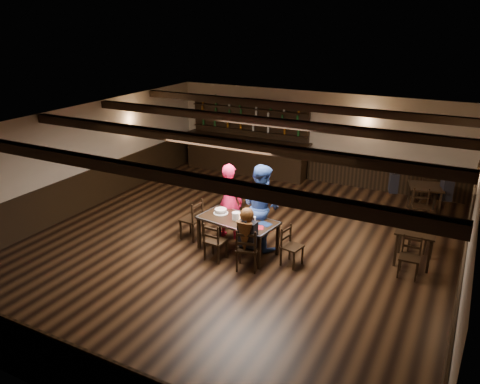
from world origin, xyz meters
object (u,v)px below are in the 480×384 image
at_px(chair_near_left, 213,239).
at_px(chair_near_right, 247,247).
at_px(dining_table, 238,223).
at_px(bar_counter, 246,150).
at_px(man_blue, 261,206).
at_px(cake, 221,211).
at_px(woman_pink, 229,201).

relative_size(chair_near_left, chair_near_right, 0.93).
xyz_separation_m(dining_table, bar_counter, (-2.30, 4.96, 0.05)).
distance_m(dining_table, chair_near_left, 0.66).
bearing_deg(bar_counter, man_blue, -59.70).
relative_size(dining_table, cake, 5.46).
xyz_separation_m(chair_near_right, man_blue, (-0.21, 1.11, 0.41)).
bearing_deg(dining_table, man_blue, 56.51).
relative_size(dining_table, chair_near_right, 1.95).
bearing_deg(woman_pink, chair_near_right, 127.22).
bearing_deg(woman_pink, dining_table, 128.60).
bearing_deg(chair_near_left, bar_counter, 110.25).
xyz_separation_m(chair_near_right, bar_counter, (-2.83, 5.58, 0.20)).
relative_size(chair_near_right, cake, 2.80).
xyz_separation_m(dining_table, woman_pink, (-0.52, 0.56, 0.19)).
xyz_separation_m(woman_pink, cake, (0.03, -0.44, -0.08)).
xyz_separation_m(man_blue, bar_counter, (-2.62, 4.48, -0.21)).
bearing_deg(cake, bar_counter, 110.60).
bearing_deg(cake, woman_pink, 94.53).
relative_size(woman_pink, cake, 5.40).
distance_m(dining_table, chair_near_right, 0.84).
bearing_deg(cake, dining_table, -14.05).
height_order(man_blue, bar_counter, bar_counter).
height_order(chair_near_left, bar_counter, bar_counter).
xyz_separation_m(chair_near_right, cake, (-1.01, 0.75, 0.27)).
bearing_deg(woman_pink, cake, 90.33).
distance_m(man_blue, cake, 0.89).
xyz_separation_m(dining_table, chair_near_left, (-0.25, -0.59, -0.19)).
xyz_separation_m(man_blue, cake, (-0.80, -0.36, -0.14)).
xyz_separation_m(chair_near_left, chair_near_right, (0.78, -0.04, 0.04)).
bearing_deg(cake, chair_near_left, -72.14).
bearing_deg(bar_counter, dining_table, -65.12).
xyz_separation_m(dining_table, cake, (-0.48, 0.12, 0.12)).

